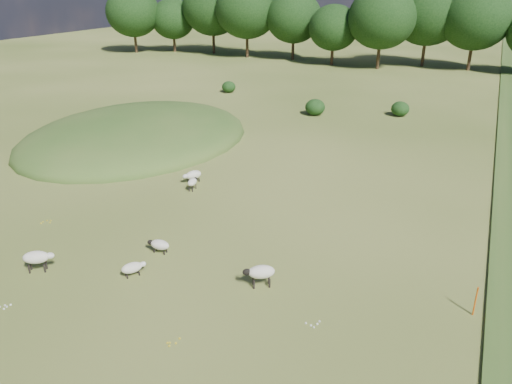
# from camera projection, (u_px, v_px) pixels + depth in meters

# --- Properties ---
(ground) EXTENTS (160.00, 160.00, 0.00)m
(ground) POSITION_uv_depth(u_px,v_px,m) (316.00, 130.00, 41.08)
(ground) COLOR #41571B
(ground) RESTS_ON ground
(mound) EXTENTS (16.00, 20.00, 4.00)m
(mound) POSITION_uv_depth(u_px,v_px,m) (137.00, 138.00, 39.04)
(mound) COLOR #33561E
(mound) RESTS_ON ground
(treeline) EXTENTS (96.28, 14.66, 11.70)m
(treeline) POSITION_uv_depth(u_px,v_px,m) (393.00, 18.00, 68.49)
(treeline) COLOR black
(treeline) RESTS_ON ground
(shrubs) EXTENTS (20.48, 7.19, 1.47)m
(shrubs) POSITION_uv_depth(u_px,v_px,m) (317.00, 102.00, 47.58)
(shrubs) COLOR black
(shrubs) RESTS_ON ground
(marker_post) EXTENTS (0.06, 0.06, 1.20)m
(marker_post) POSITION_uv_depth(u_px,v_px,m) (475.00, 301.00, 18.20)
(marker_post) COLOR #D8590C
(marker_post) RESTS_ON ground
(sheep_0) EXTENTS (1.11, 0.55, 0.63)m
(sheep_0) POSITION_uv_depth(u_px,v_px,m) (159.00, 245.00, 22.51)
(sheep_0) COLOR beige
(sheep_0) RESTS_ON ground
(sheep_1) EXTENTS (0.88, 1.06, 0.61)m
(sheep_1) POSITION_uv_depth(u_px,v_px,m) (133.00, 268.00, 20.73)
(sheep_1) COLOR beige
(sheep_1) RESTS_ON ground
(sheep_2) EXTENTS (0.99, 1.29, 0.73)m
(sheep_2) POSITION_uv_depth(u_px,v_px,m) (193.00, 175.00, 30.37)
(sheep_2) COLOR beige
(sheep_2) RESTS_ON ground
(sheep_3) EXTENTS (0.52, 1.02, 0.72)m
(sheep_3) POSITION_uv_depth(u_px,v_px,m) (192.00, 182.00, 29.20)
(sheep_3) COLOR beige
(sheep_3) RESTS_ON ground
(sheep_4) EXTENTS (1.33, 1.06, 0.95)m
(sheep_4) POSITION_uv_depth(u_px,v_px,m) (260.00, 272.00, 19.90)
(sheep_4) COLOR beige
(sheep_4) RESTS_ON ground
(sheep_5) EXTENTS (1.32, 1.05, 0.94)m
(sheep_5) POSITION_uv_depth(u_px,v_px,m) (37.00, 257.00, 20.96)
(sheep_5) COLOR beige
(sheep_5) RESTS_ON ground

